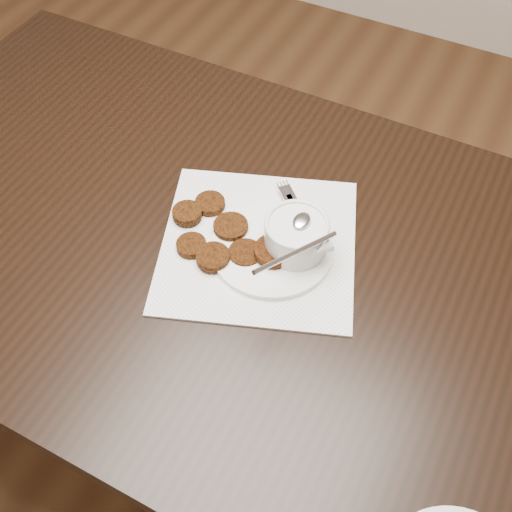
{
  "coord_description": "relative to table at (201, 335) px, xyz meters",
  "views": [
    {
      "loc": [
        0.36,
        -0.51,
        1.56
      ],
      "look_at": [
        0.09,
        0.01,
        0.8
      ],
      "focal_mm": 43.34,
      "sensor_mm": 36.0,
      "label": 1
    }
  ],
  "objects": [
    {
      "name": "floor",
      "position": [
        0.06,
        -0.05,
        -0.38
      ],
      "size": [
        4.0,
        4.0,
        0.0
      ],
      "primitive_type": "plane",
      "color": "brown",
      "rests_on": "ground"
    },
    {
      "name": "table",
      "position": [
        0.0,
        0.0,
        0.0
      ],
      "size": [
        1.32,
        0.85,
        0.75
      ],
      "primitive_type": "cube",
      "color": "black",
      "rests_on": "floor"
    },
    {
      "name": "napkin",
      "position": [
        0.13,
        0.02,
        0.38
      ],
      "size": [
        0.41,
        0.41,
        0.0
      ],
      "primitive_type": "cube",
      "rotation": [
        0.0,
        0.0,
        0.36
      ],
      "color": "white",
      "rests_on": "table"
    },
    {
      "name": "sauce_ramekin",
      "position": [
        0.19,
        0.03,
        0.45
      ],
      "size": [
        0.14,
        0.14,
        0.14
      ],
      "primitive_type": null,
      "rotation": [
        0.0,
        0.0,
        0.06
      ],
      "color": "silver",
      "rests_on": "napkin"
    },
    {
      "name": "patty_cluster",
      "position": [
        0.06,
        -0.0,
        0.39
      ],
      "size": [
        0.2,
        0.2,
        0.02
      ],
      "primitive_type": null,
      "rotation": [
        0.0,
        0.0,
        0.03
      ],
      "color": "#55270B",
      "rests_on": "napkin"
    },
    {
      "name": "plate_with_patty",
      "position": [
        0.16,
        0.01,
        0.39
      ],
      "size": [
        0.29,
        0.29,
        0.03
      ],
      "primitive_type": null,
      "rotation": [
        0.0,
        0.0,
        -0.76
      ],
      "color": "silver",
      "rests_on": "table"
    }
  ]
}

